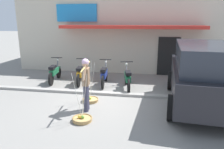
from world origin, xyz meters
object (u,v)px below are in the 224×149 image
object	(u,v)px
parked_truck	(203,73)
motorcycle_second_in_row	(81,74)
fruit_vendor	(86,81)
fruit_basket_right_side	(90,99)
motorcycle_third_in_row	(104,75)
motorcycle_end_of_row	(127,78)
fruit_basket_left_side	(82,119)
motorcycle_nearest_shop	(55,72)

from	to	relation	value
parked_truck	motorcycle_second_in_row	bearing A→B (deg)	159.40
fruit_vendor	fruit_basket_right_side	xyz separation A→B (m)	(-0.09, 0.76, -0.90)
motorcycle_third_in_row	motorcycle_end_of_row	xyz separation A→B (m)	(1.07, -0.37, 0.00)
motorcycle_second_in_row	motorcycle_end_of_row	xyz separation A→B (m)	(2.18, -0.44, 0.00)
fruit_basket_right_side	motorcycle_third_in_row	xyz separation A→B (m)	(0.09, 2.07, 0.38)
fruit_basket_right_side	motorcycle_second_in_row	bearing A→B (deg)	115.61
fruit_basket_left_side	parked_truck	xyz separation A→B (m)	(3.61, 1.85, 1.05)
fruit_vendor	fruit_basket_right_side	bearing A→B (deg)	96.74
motorcycle_third_in_row	motorcycle_second_in_row	bearing A→B (deg)	176.29
fruit_basket_right_side	motorcycle_second_in_row	world-z (taller)	fruit_basket_right_side
fruit_basket_right_side	fruit_basket_left_side	bearing A→B (deg)	-83.43
motorcycle_nearest_shop	motorcycle_second_in_row	xyz separation A→B (m)	(1.29, -0.03, 0.00)
fruit_basket_right_side	motorcycle_nearest_shop	world-z (taller)	fruit_basket_right_side
motorcycle_nearest_shop	parked_truck	size ratio (longest dim) A/B	0.37
motorcycle_second_in_row	motorcycle_end_of_row	size ratio (longest dim) A/B	1.01
motorcycle_end_of_row	parked_truck	world-z (taller)	parked_truck
motorcycle_end_of_row	parked_truck	distance (m)	3.04
fruit_vendor	motorcycle_nearest_shop	size ratio (longest dim) A/B	0.93
fruit_vendor	motorcycle_end_of_row	size ratio (longest dim) A/B	0.94
motorcycle_nearest_shop	motorcycle_end_of_row	xyz separation A→B (m)	(3.47, -0.47, 0.00)
fruit_basket_left_side	motorcycle_second_in_row	distance (m)	3.87
motorcycle_third_in_row	parked_truck	size ratio (longest dim) A/B	0.37
motorcycle_nearest_shop	motorcycle_second_in_row	size ratio (longest dim) A/B	1.00
fruit_basket_right_side	fruit_vendor	bearing A→B (deg)	-83.26
fruit_vendor	parked_truck	distance (m)	3.85
motorcycle_nearest_shop	fruit_basket_right_side	bearing A→B (deg)	-43.17
fruit_vendor	motorcycle_nearest_shop	distance (m)	3.82
motorcycle_end_of_row	fruit_basket_right_side	bearing A→B (deg)	-124.25
motorcycle_third_in_row	parked_truck	distance (m)	4.14
motorcycle_third_in_row	parked_truck	xyz separation A→B (m)	(3.69, -1.73, 0.68)
fruit_basket_right_side	motorcycle_end_of_row	distance (m)	2.09
fruit_basket_left_side	motorcycle_third_in_row	size ratio (longest dim) A/B	0.80
fruit_basket_left_side	motorcycle_nearest_shop	size ratio (longest dim) A/B	0.80
fruit_vendor	motorcycle_third_in_row	bearing A→B (deg)	89.99
fruit_vendor	motorcycle_third_in_row	distance (m)	2.88
motorcycle_end_of_row	fruit_basket_left_side	bearing A→B (deg)	-106.99
fruit_basket_left_side	motorcycle_second_in_row	xyz separation A→B (m)	(-1.20, 3.66, 0.38)
fruit_vendor	motorcycle_nearest_shop	world-z (taller)	fruit_vendor
fruit_vendor	parked_truck	xyz separation A→B (m)	(3.69, 1.09, 0.15)
fruit_basket_right_side	parked_truck	distance (m)	3.94
motorcycle_second_in_row	parked_truck	distance (m)	5.18
fruit_vendor	motorcycle_end_of_row	bearing A→B (deg)	66.52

